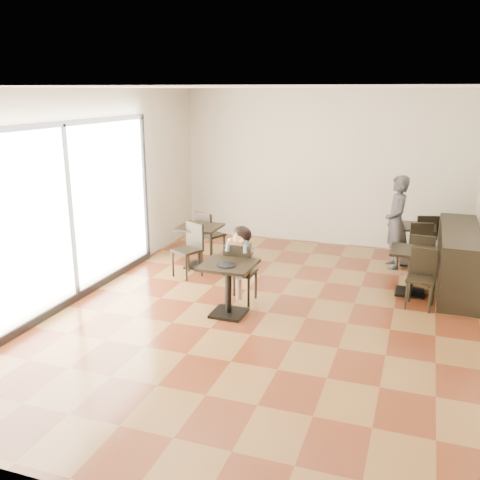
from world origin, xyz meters
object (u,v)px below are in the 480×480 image
at_px(cafe_table_mid, 412,272).
at_px(chair_back_b, 423,250).
at_px(cafe_table_left, 200,247).
at_px(chair_mid_b, 421,280).
at_px(child_chair, 241,272).
at_px(chair_back_a, 424,236).
at_px(child, 241,265).
at_px(chair_left_b, 187,251).
at_px(chair_mid_a, 422,258).
at_px(cafe_table_back, 414,245).
at_px(chair_left_a, 211,235).
at_px(adult_patron, 396,222).
at_px(child_table, 229,289).

xyz_separation_m(cafe_table_mid, chair_back_b, (0.15, 1.04, 0.08)).
relative_size(cafe_table_left, chair_mid_b, 0.88).
height_order(child_chair, chair_back_a, child_chair).
bearing_deg(child, chair_back_a, 50.81).
bearing_deg(chair_left_b, cafe_table_left, 114.57).
bearing_deg(chair_mid_a, chair_left_b, 20.36).
xyz_separation_m(child, cafe_table_mid, (2.47, 1.20, -0.23)).
relative_size(cafe_table_back, chair_mid_b, 0.84).
bearing_deg(chair_mid_b, chair_mid_a, 96.27).
relative_size(chair_mid_a, chair_left_a, 0.94).
bearing_deg(chair_mid_a, cafe_table_left, 12.51).
bearing_deg(child_chair, cafe_table_mid, -154.03).
relative_size(child, chair_left_a, 1.27).
height_order(chair_left_b, chair_back_b, chair_left_b).
bearing_deg(chair_back_a, chair_mid_b, 74.21).
relative_size(chair_mid_b, chair_left_b, 0.94).
xyz_separation_m(child, adult_patron, (2.11, 2.50, 0.26)).
bearing_deg(cafe_table_left, chair_mid_b, -9.87).
distance_m(adult_patron, cafe_table_back, 0.66).
relative_size(chair_left_a, chair_back_b, 1.05).
height_order(cafe_table_mid, cafe_table_back, cafe_table_back).
bearing_deg(child_table, chair_mid_b, 24.67).
relative_size(child, cafe_table_mid, 1.62).
relative_size(child_table, cafe_table_left, 1.01).
xyz_separation_m(cafe_table_back, chair_back_b, (0.15, -0.55, 0.08)).
bearing_deg(cafe_table_back, adult_patron, -139.23).
relative_size(child, chair_mid_b, 1.35).
height_order(child_chair, cafe_table_left, child_chair).
relative_size(cafe_table_back, chair_back_b, 0.83).
bearing_deg(cafe_table_left, cafe_table_back, 21.50).
relative_size(child_table, chair_back_b, 0.88).
bearing_deg(child_chair, child, -0.00).
xyz_separation_m(cafe_table_mid, chair_mid_b, (0.15, -0.55, 0.07)).
xyz_separation_m(adult_patron, chair_back_b, (0.50, -0.25, -0.40)).
distance_m(child_table, child_chair, 0.56).
bearing_deg(cafe_table_mid, chair_left_b, -173.51).
relative_size(cafe_table_mid, chair_left_b, 0.78).
distance_m(chair_left_b, chair_back_b, 4.15).
relative_size(cafe_table_mid, chair_mid_b, 0.83).
bearing_deg(chair_left_a, chair_mid_a, -157.29).
bearing_deg(child_table, cafe_table_left, 124.03).
distance_m(child, chair_back_a, 4.14).
xyz_separation_m(chair_mid_b, chair_back_a, (-0.00, 2.55, 0.01)).
height_order(chair_mid_a, chair_mid_b, same).
relative_size(child, chair_back_b, 1.33).
xyz_separation_m(chair_left_a, chair_back_a, (3.88, 1.33, -0.02)).
distance_m(cafe_table_back, chair_back_a, 0.44).
relative_size(cafe_table_back, chair_mid_a, 0.84).
distance_m(adult_patron, chair_left_b, 3.81).
height_order(chair_mid_b, chair_left_b, chair_left_b).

